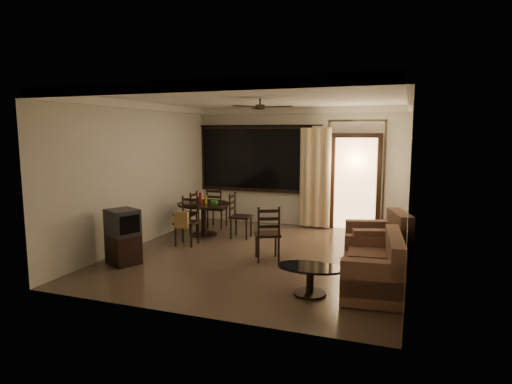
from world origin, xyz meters
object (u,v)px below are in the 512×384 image
at_px(sofa, 375,269).
at_px(side_chair, 267,244).
at_px(dining_chair_west, 187,222).
at_px(armchair, 380,245).
at_px(coffee_table, 310,276).
at_px(dining_table, 204,210).
at_px(tv_cabinet, 123,237).
at_px(dining_chair_east, 240,225).
at_px(dining_chair_north, 217,216).
at_px(dining_chair_south, 187,230).

height_order(sofa, side_chair, side_chair).
bearing_deg(side_chair, dining_chair_west, -54.51).
distance_m(armchair, side_chair, 1.89).
bearing_deg(side_chair, coffee_table, 102.58).
xyz_separation_m(armchair, side_chair, (-1.88, -0.23, -0.09)).
distance_m(dining_table, armchair, 3.91).
distance_m(tv_cabinet, coffee_table, 3.29).
relative_size(dining_chair_east, dining_chair_north, 1.00).
bearing_deg(armchair, dining_table, 147.84).
xyz_separation_m(dining_chair_west, tv_cabinet, (0.04, -2.26, 0.19)).
xyz_separation_m(armchair, coffee_table, (-0.83, -1.56, -0.11)).
relative_size(dining_table, dining_chair_east, 1.18).
height_order(dining_chair_north, tv_cabinet, dining_chair_north).
bearing_deg(dining_chair_north, armchair, 150.32).
xyz_separation_m(dining_chair_west, dining_chair_east, (1.22, 0.11, 0.00)).
distance_m(dining_table, dining_chair_north, 0.83).
bearing_deg(tv_cabinet, dining_chair_north, 109.57).
bearing_deg(dining_table, armchair, -15.86).
distance_m(dining_chair_south, sofa, 3.93).
relative_size(dining_chair_west, dining_chair_north, 1.00).
xyz_separation_m(dining_chair_south, armchair, (3.70, -0.21, 0.07)).
height_order(dining_chair_east, armchair, dining_chair_east).
height_order(dining_chair_west, tv_cabinet, dining_chair_west).
xyz_separation_m(dining_chair_west, sofa, (4.14, -2.12, 0.04)).
bearing_deg(dining_chair_east, sofa, -131.15).
bearing_deg(sofa, dining_chair_east, 136.95).
distance_m(dining_table, tv_cabinet, 2.35).
xyz_separation_m(dining_table, side_chair, (1.88, -1.30, -0.27)).
bearing_deg(dining_chair_north, dining_chair_south, 90.00).
distance_m(tv_cabinet, side_chair, 2.45).
distance_m(dining_chair_west, dining_chair_east, 1.22).
xyz_separation_m(dining_chair_south, side_chair, (1.82, -0.44, -0.02)).
height_order(dining_table, dining_chair_north, dining_chair_north).
relative_size(armchair, coffee_table, 1.24).
bearing_deg(dining_chair_south, dining_table, 89.88).
bearing_deg(dining_chair_north, dining_table, 90.13).
xyz_separation_m(dining_chair_west, dining_chair_north, (0.33, 0.84, 0.00)).
bearing_deg(tv_cabinet, dining_chair_east, 88.53).
bearing_deg(dining_chair_west, armchair, 72.52).
distance_m(dining_chair_east, coffee_table, 3.40).
bearing_deg(coffee_table, dining_table, 138.14).
height_order(dining_chair_south, tv_cabinet, dining_chair_south).
distance_m(sofa, side_chair, 2.08).
bearing_deg(dining_chair_south, sofa, -23.44).
xyz_separation_m(tv_cabinet, coffee_table, (3.27, -0.30, -0.20)).
bearing_deg(dining_table, coffee_table, -41.86).
xyz_separation_m(dining_table, sofa, (3.76, -2.18, -0.24)).
xyz_separation_m(dining_table, dining_chair_east, (0.83, 0.05, -0.27)).
height_order(dining_table, coffee_table, dining_table).
relative_size(coffee_table, side_chair, 0.94).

